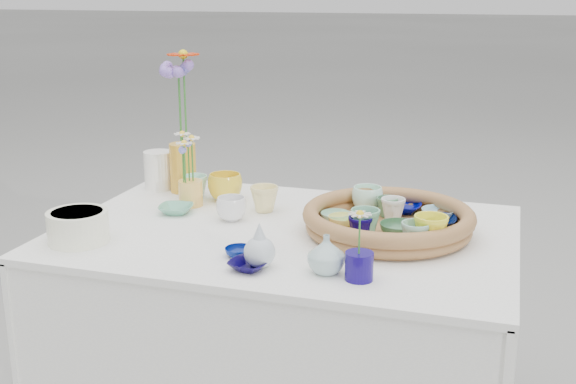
% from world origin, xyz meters
% --- Properties ---
extents(wicker_tray, '(0.47, 0.47, 0.08)m').
position_xyz_m(wicker_tray, '(0.28, 0.05, 0.80)').
color(wicker_tray, brown).
rests_on(wicker_tray, display_table).
extents(tray_ceramic_0, '(0.11, 0.11, 0.03)m').
position_xyz_m(tray_ceramic_0, '(0.30, 0.21, 0.80)').
color(tray_ceramic_0, '#010674').
rests_on(tray_ceramic_0, wicker_tray).
extents(tray_ceramic_1, '(0.11, 0.11, 0.03)m').
position_xyz_m(tray_ceramic_1, '(0.41, 0.11, 0.80)').
color(tray_ceramic_1, '#020C32').
rests_on(tray_ceramic_1, wicker_tray).
extents(tray_ceramic_2, '(0.10, 0.10, 0.08)m').
position_xyz_m(tray_ceramic_2, '(0.41, -0.06, 0.82)').
color(tray_ceramic_2, yellow).
rests_on(tray_ceramic_2, wicker_tray).
extents(tray_ceramic_3, '(0.13, 0.13, 0.03)m').
position_xyz_m(tray_ceramic_3, '(0.32, -0.00, 0.80)').
color(tray_ceramic_3, '#3F714A').
rests_on(tray_ceramic_3, wicker_tray).
extents(tray_ceramic_4, '(0.09, 0.09, 0.07)m').
position_xyz_m(tray_ceramic_4, '(0.23, -0.03, 0.82)').
color(tray_ceramic_4, '#6EB38A').
rests_on(tray_ceramic_4, wicker_tray).
extents(tray_ceramic_5, '(0.10, 0.10, 0.03)m').
position_xyz_m(tray_ceramic_5, '(0.13, 0.06, 0.80)').
color(tray_ceramic_5, '#A0DDC0').
rests_on(tray_ceramic_5, wicker_tray).
extents(tray_ceramic_6, '(0.11, 0.11, 0.07)m').
position_xyz_m(tray_ceramic_6, '(0.19, 0.19, 0.82)').
color(tray_ceramic_6, '#C1FAE2').
rests_on(tray_ceramic_6, wicker_tray).
extents(tray_ceramic_7, '(0.08, 0.08, 0.06)m').
position_xyz_m(tray_ceramic_7, '(0.28, 0.12, 0.82)').
color(tray_ceramic_7, white).
rests_on(tray_ceramic_7, wicker_tray).
extents(tray_ceramic_8, '(0.10, 0.10, 0.03)m').
position_xyz_m(tray_ceramic_8, '(0.40, 0.17, 0.80)').
color(tray_ceramic_8, '#AEE8FA').
rests_on(tray_ceramic_8, wicker_tray).
extents(tray_ceramic_9, '(0.08, 0.08, 0.06)m').
position_xyz_m(tray_ceramic_9, '(0.22, -0.06, 0.81)').
color(tray_ceramic_9, '#0B0346').
rests_on(tray_ceramic_9, wicker_tray).
extents(tray_ceramic_10, '(0.11, 0.11, 0.03)m').
position_xyz_m(tray_ceramic_10, '(0.16, 0.03, 0.80)').
color(tray_ceramic_10, '#FFED75').
rests_on(tray_ceramic_10, wicker_tray).
extents(tray_ceramic_11, '(0.09, 0.09, 0.07)m').
position_xyz_m(tray_ceramic_11, '(0.37, -0.09, 0.82)').
color(tray_ceramic_11, '#8AC0AC').
rests_on(tray_ceramic_11, wicker_tray).
extents(tray_ceramic_12, '(0.06, 0.06, 0.06)m').
position_xyz_m(tray_ceramic_12, '(0.26, 0.15, 0.81)').
color(tray_ceramic_12, '#4E8058').
rests_on(tray_ceramic_12, wicker_tray).
extents(loose_ceramic_0, '(0.14, 0.14, 0.09)m').
position_xyz_m(loose_ceramic_0, '(-0.27, 0.22, 0.81)').
color(loose_ceramic_0, yellow).
rests_on(loose_ceramic_0, display_table).
extents(loose_ceramic_1, '(0.10, 0.10, 0.08)m').
position_xyz_m(loose_ceramic_1, '(-0.11, 0.15, 0.80)').
color(loose_ceramic_1, '#F7E691').
rests_on(loose_ceramic_1, display_table).
extents(loose_ceramic_2, '(0.12, 0.12, 0.03)m').
position_xyz_m(loose_ceramic_2, '(-0.36, 0.05, 0.78)').
color(loose_ceramic_2, '#5EA989').
rests_on(loose_ceramic_2, display_table).
extents(loose_ceramic_3, '(0.11, 0.11, 0.07)m').
position_xyz_m(loose_ceramic_3, '(-0.18, 0.04, 0.80)').
color(loose_ceramic_3, white).
rests_on(loose_ceramic_3, display_table).
extents(loose_ceramic_4, '(0.10, 0.10, 0.02)m').
position_xyz_m(loose_ceramic_4, '(-0.05, -0.23, 0.78)').
color(loose_ceramic_4, navy).
rests_on(loose_ceramic_4, display_table).
extents(loose_ceramic_5, '(0.10, 0.10, 0.07)m').
position_xyz_m(loose_ceramic_5, '(-0.38, 0.22, 0.80)').
color(loose_ceramic_5, '#A7E3C6').
rests_on(loose_ceramic_5, display_table).
extents(loose_ceramic_6, '(0.11, 0.11, 0.02)m').
position_xyz_m(loose_ceramic_6, '(0.00, -0.31, 0.78)').
color(loose_ceramic_6, '#060132').
rests_on(loose_ceramic_6, display_table).
extents(fluted_bowl, '(0.21, 0.21, 0.08)m').
position_xyz_m(fluted_bowl, '(-0.50, -0.26, 0.81)').
color(fluted_bowl, white).
rests_on(fluted_bowl, display_table).
extents(bud_vase_paleblue, '(0.09, 0.09, 0.12)m').
position_xyz_m(bud_vase_paleblue, '(0.02, -0.29, 0.82)').
color(bud_vase_paleblue, silver).
rests_on(bud_vase_paleblue, display_table).
extents(bud_vase_seafoam, '(0.11, 0.11, 0.10)m').
position_xyz_m(bud_vase_seafoam, '(0.19, -0.27, 0.81)').
color(bud_vase_seafoam, '#9EBCBB').
rests_on(bud_vase_seafoam, display_table).
extents(bud_vase_cobalt, '(0.07, 0.07, 0.07)m').
position_xyz_m(bud_vase_cobalt, '(0.27, -0.29, 0.80)').
color(bud_vase_cobalt, '#12065B').
rests_on(bud_vase_cobalt, display_table).
extents(single_daisy, '(0.08, 0.08, 0.11)m').
position_xyz_m(single_daisy, '(0.27, -0.30, 0.88)').
color(single_daisy, silver).
rests_on(single_daisy, bud_vase_cobalt).
extents(tall_vase_yellow, '(0.11, 0.11, 0.16)m').
position_xyz_m(tall_vase_yellow, '(-0.44, 0.28, 0.85)').
color(tall_vase_yellow, gold).
rests_on(tall_vase_yellow, display_table).
extents(gerbera, '(0.15, 0.15, 0.31)m').
position_xyz_m(gerbera, '(-0.43, 0.28, 1.07)').
color(gerbera, red).
rests_on(gerbera, tall_vase_yellow).
extents(hydrangea, '(0.09, 0.09, 0.31)m').
position_xyz_m(hydrangea, '(-0.45, 0.29, 1.04)').
color(hydrangea, '#5B53AF').
rests_on(hydrangea, tall_vase_yellow).
extents(white_pitcher, '(0.16, 0.14, 0.13)m').
position_xyz_m(white_pitcher, '(-0.54, 0.28, 0.83)').
color(white_pitcher, white).
rests_on(white_pitcher, display_table).
extents(daisy_cup, '(0.08, 0.08, 0.08)m').
position_xyz_m(daisy_cup, '(-0.35, 0.14, 0.81)').
color(daisy_cup, '#FFC257').
rests_on(daisy_cup, display_table).
extents(daisy_posy, '(0.10, 0.10, 0.15)m').
position_xyz_m(daisy_posy, '(-0.36, 0.13, 0.92)').
color(daisy_posy, white).
rests_on(daisy_posy, daisy_cup).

